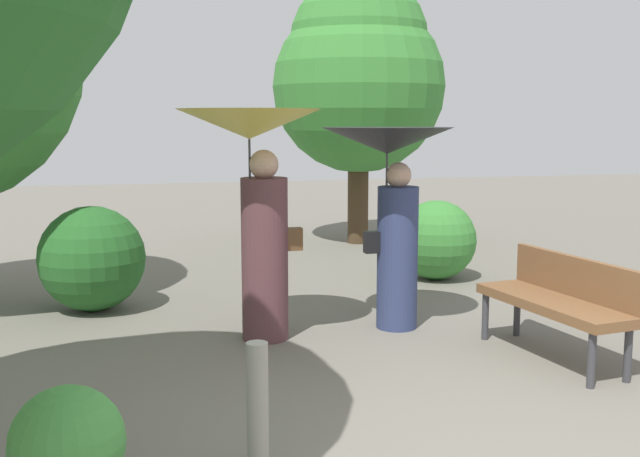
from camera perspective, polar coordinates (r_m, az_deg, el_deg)
person_left at (r=6.63m, az=-4.85°, el=3.94°), size 1.25×1.25×2.03m
person_right at (r=7.01m, az=5.33°, el=3.40°), size 1.20×1.20×1.87m
park_bench at (r=6.52m, az=17.54°, el=-4.91°), size 0.69×1.55×0.83m
tree_near_right at (r=11.98m, az=2.93°, el=11.58°), size 2.67×2.67×4.17m
bush_path_left at (r=9.39m, az=8.71°, el=-0.85°), size 0.97×0.97×0.97m
bush_path_right at (r=8.09m, az=-16.71°, el=-2.17°), size 1.08×1.08×1.08m
bush_behind_bench at (r=4.27m, az=-18.39°, el=-14.98°), size 0.59×0.59×0.59m
path_marker_post at (r=4.28m, az=-4.69°, el=-13.35°), size 0.12×0.12×0.75m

